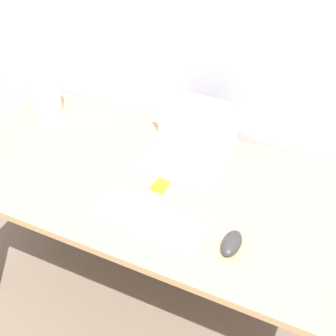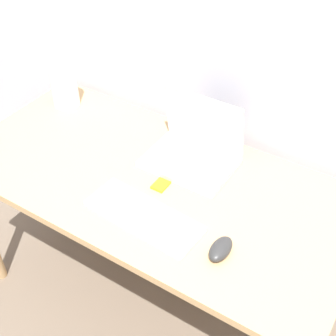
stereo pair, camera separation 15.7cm
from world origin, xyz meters
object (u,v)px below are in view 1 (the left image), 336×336
object	(u,v)px
laptop	(188,146)
mp3_player	(160,186)
vase	(45,87)
mouse	(232,243)
keyboard	(149,218)

from	to	relation	value
laptop	mp3_player	world-z (taller)	laptop
laptop	vase	world-z (taller)	laptop
mouse	vase	distance (m)	1.06
laptop	keyboard	world-z (taller)	laptop
vase	mouse	bearing A→B (deg)	-21.65
keyboard	mouse	size ratio (longest dim) A/B	3.78
keyboard	laptop	bearing A→B (deg)	92.07
vase	laptop	bearing A→B (deg)	-2.82
mouse	laptop	bearing A→B (deg)	130.24
mouse	vase	bearing A→B (deg)	158.35
laptop	mouse	distance (m)	0.47
mouse	mp3_player	world-z (taller)	mouse
mp3_player	mouse	bearing A→B (deg)	-25.92
mouse	mp3_player	distance (m)	0.36
keyboard	mouse	distance (m)	0.29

